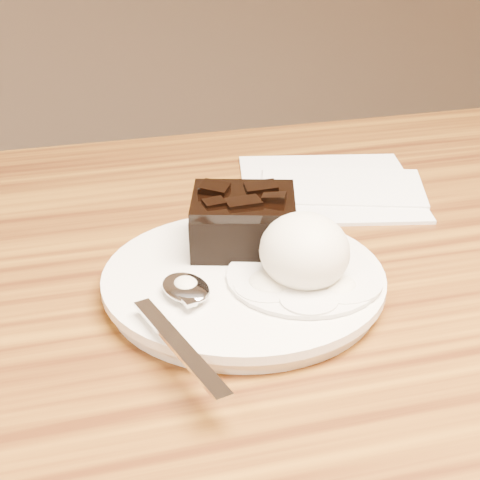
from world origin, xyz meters
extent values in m
cylinder|color=white|center=(-0.08, 0.04, 0.76)|extent=(0.21, 0.21, 0.02)
cube|color=black|center=(-0.06, 0.08, 0.79)|extent=(0.09, 0.09, 0.04)
ellipsoid|color=beige|center=(-0.04, 0.02, 0.79)|extent=(0.06, 0.07, 0.05)
cylinder|color=silver|center=(-0.04, 0.02, 0.77)|extent=(0.11, 0.11, 0.00)
cube|color=white|center=(0.06, 0.21, 0.75)|extent=(0.20, 0.20, 0.01)
cube|color=black|center=(-0.02, 0.05, 0.77)|extent=(0.01, 0.01, 0.00)
cube|color=black|center=(-0.08, 0.04, 0.77)|extent=(0.01, 0.01, 0.00)
camera|label=1|loc=(-0.21, -0.43, 1.05)|focal=57.17mm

